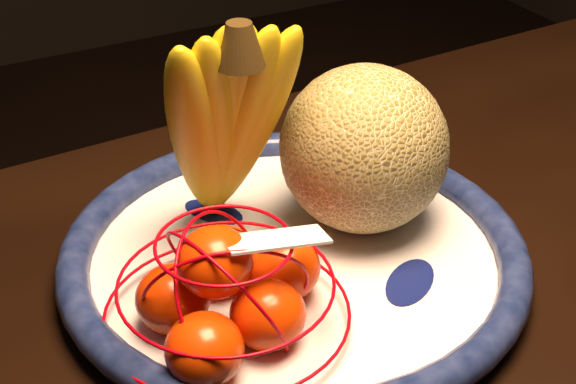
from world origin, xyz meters
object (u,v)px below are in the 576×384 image
fruit_bowl (294,256)px  banana_bunch (223,118)px  cantaloupe (364,149)px  mandarin_bag (228,291)px

fruit_bowl → banana_bunch: bearing=119.1°
fruit_bowl → cantaloupe: size_ratio=2.71×
cantaloupe → banana_bunch: size_ratio=0.65×
cantaloupe → mandarin_bag: 0.18m
fruit_bowl → banana_bunch: 0.13m
fruit_bowl → banana_bunch: banana_bunch is taller
fruit_bowl → mandarin_bag: (-0.08, -0.05, 0.03)m
cantaloupe → banana_bunch: banana_bunch is taller
fruit_bowl → cantaloupe: (0.08, 0.02, 0.07)m
cantaloupe → mandarin_bag: bearing=-155.7°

